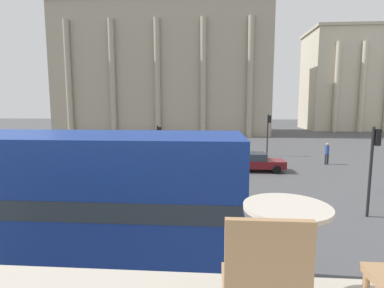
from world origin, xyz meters
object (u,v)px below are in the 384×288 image
(cafe_chair_0, at_px, (263,287))
(traffic_light_near, at_px, (373,159))
(traffic_light_mid, at_px, (159,142))
(traffic_light_far, at_px, (268,129))
(car_maroon, at_px, (254,162))
(plaza_building_left, at_px, (165,72))
(double_decker_bus, at_px, (40,204))
(pedestrian_blue, at_px, (327,152))
(cafe_dining_table, at_px, (286,233))
(car_black, at_px, (171,174))

(cafe_chair_0, bearing_deg, traffic_light_near, 55.60)
(traffic_light_mid, distance_m, traffic_light_far, 11.89)
(car_maroon, bearing_deg, plaza_building_left, 36.55)
(cafe_chair_0, height_order, traffic_light_far, cafe_chair_0)
(double_decker_bus, height_order, traffic_light_far, double_decker_bus)
(pedestrian_blue, bearing_deg, cafe_dining_table, -121.59)
(cafe_chair_0, height_order, pedestrian_blue, cafe_chair_0)
(car_maroon, bearing_deg, traffic_light_far, -1.28)
(traffic_light_mid, bearing_deg, car_maroon, 5.96)
(plaza_building_left, bearing_deg, cafe_dining_table, -80.03)
(cafe_chair_0, distance_m, traffic_light_mid, 20.29)
(traffic_light_mid, xyz_separation_m, car_black, (1.38, -3.66, -1.52))
(cafe_chair_0, xyz_separation_m, car_maroon, (2.80, 20.51, -3.25))
(double_decker_bus, height_order, pedestrian_blue, double_decker_bus)
(double_decker_bus, xyz_separation_m, car_black, (1.90, 10.41, -1.62))
(double_decker_bus, relative_size, cafe_dining_table, 14.14)
(traffic_light_near, xyz_separation_m, pedestrian_blue, (2.47, 11.77, -1.53))
(plaza_building_left, relative_size, pedestrian_blue, 19.81)
(cafe_dining_table, xyz_separation_m, traffic_light_far, (4.72, 26.76, -1.39))
(car_maroon, xyz_separation_m, pedestrian_blue, (6.24, 2.92, 0.33))
(cafe_chair_0, distance_m, traffic_light_near, 13.46)
(plaza_building_left, distance_m, traffic_light_mid, 33.57)
(traffic_light_near, relative_size, pedestrian_blue, 2.21)
(double_decker_bus, relative_size, pedestrian_blue, 5.78)
(plaza_building_left, bearing_deg, double_decker_bus, -84.96)
(traffic_light_mid, xyz_separation_m, car_maroon, (6.97, 0.73, -1.52))
(car_maroon, bearing_deg, cafe_chair_0, -171.42)
(cafe_dining_table, distance_m, cafe_chair_0, 0.67)
(plaza_building_left, bearing_deg, traffic_light_mid, -81.86)
(traffic_light_near, xyz_separation_m, car_maroon, (-3.77, 8.85, -1.87))
(cafe_chair_0, distance_m, traffic_light_far, 27.85)
(traffic_light_far, distance_m, car_maroon, 7.44)
(plaza_building_left, bearing_deg, pedestrian_blue, -58.02)
(double_decker_bus, bearing_deg, cafe_dining_table, -42.88)
(plaza_building_left, relative_size, traffic_light_mid, 10.47)
(traffic_light_far, bearing_deg, car_maroon, -107.63)
(cafe_dining_table, bearing_deg, cafe_chair_0, -112.60)
(traffic_light_near, distance_m, traffic_light_far, 15.79)
(cafe_dining_table, relative_size, traffic_light_mid, 0.22)
(car_black, bearing_deg, traffic_light_far, 157.02)
(plaza_building_left, xyz_separation_m, pedestrian_blue, (17.81, -28.53, -9.61))
(cafe_chair_0, relative_size, car_maroon, 0.22)
(cafe_dining_table, xyz_separation_m, plaza_building_left, (-9.03, 51.34, 6.67))
(traffic_light_mid, bearing_deg, cafe_chair_0, -78.09)
(traffic_light_near, bearing_deg, traffic_light_mid, 142.91)
(cafe_chair_0, xyz_separation_m, traffic_light_mid, (-4.17, 19.78, -1.73))
(cafe_chair_0, relative_size, traffic_light_mid, 0.27)
(traffic_light_near, bearing_deg, plaza_building_left, 110.84)
(traffic_light_far, bearing_deg, double_decker_bus, -114.07)
(cafe_chair_0, distance_m, car_black, 16.69)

